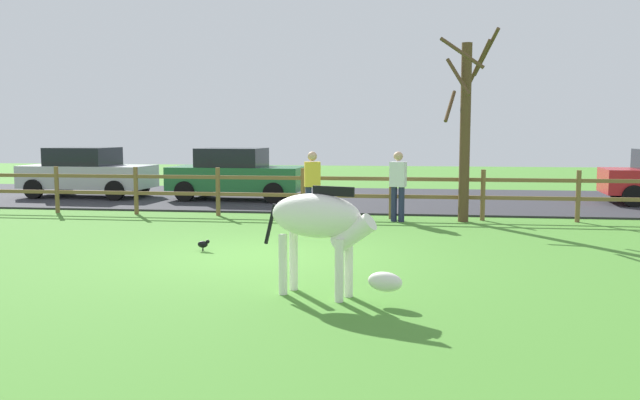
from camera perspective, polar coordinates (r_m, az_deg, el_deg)
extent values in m
plane|color=#47842D|center=(11.03, -4.66, -4.90)|extent=(60.00, 60.00, 0.00)
cube|color=#2D2D33|center=(20.12, 1.09, 0.12)|extent=(28.00, 7.40, 0.05)
cylinder|color=brown|center=(18.07, -22.21, 0.86)|extent=(0.11, 0.11, 1.21)
cylinder|color=brown|center=(17.09, -15.94, 0.80)|extent=(0.11, 0.11, 1.21)
cylinder|color=brown|center=(16.34, -9.00, 0.73)|extent=(0.11, 0.11, 1.21)
cylinder|color=brown|center=(15.85, -1.51, 0.64)|extent=(0.11, 0.11, 1.21)
cylinder|color=brown|center=(15.65, 6.31, 0.54)|extent=(0.11, 0.11, 1.21)
cylinder|color=brown|center=(15.74, 14.19, 0.42)|extent=(0.11, 0.11, 1.21)
cylinder|color=brown|center=(16.12, 21.83, 0.30)|extent=(0.11, 0.11, 1.21)
cube|color=brown|center=(15.86, -1.51, 0.43)|extent=(21.58, 0.06, 0.09)
cube|color=brown|center=(15.82, -1.51, 1.95)|extent=(21.58, 0.06, 0.09)
cylinder|color=#513A23|center=(15.35, 12.68, 5.76)|extent=(0.24, 0.24, 4.11)
cylinder|color=#513A23|center=(14.98, 12.42, 12.57)|extent=(0.99, 0.39, 0.76)
cylinder|color=#513A23|center=(15.65, 13.88, 11.69)|extent=(0.50, 0.70, 0.99)
cylinder|color=#513A23|center=(15.71, 14.45, 12.50)|extent=(0.51, 0.99, 1.00)
cylinder|color=#513A23|center=(15.15, 12.11, 10.58)|extent=(0.57, 0.51, 0.88)
cylinder|color=#513A23|center=(15.45, 11.40, 8.12)|extent=(0.33, 0.78, 0.76)
ellipsoid|color=white|center=(8.16, -0.40, -1.38)|extent=(1.33, 0.86, 0.56)
cylinder|color=white|center=(8.21, 2.55, -5.88)|extent=(0.11, 0.11, 0.78)
cylinder|color=white|center=(7.96, 1.70, -6.25)|extent=(0.11, 0.11, 0.78)
cylinder|color=white|center=(8.57, -2.34, -5.38)|extent=(0.11, 0.11, 0.78)
cylinder|color=white|center=(8.33, -3.30, -5.71)|extent=(0.11, 0.11, 0.78)
cylinder|color=white|center=(7.95, 2.97, -2.94)|extent=(0.63, 0.42, 0.51)
ellipsoid|color=white|center=(7.90, 5.75, -7.19)|extent=(0.48, 0.33, 0.24)
cube|color=black|center=(8.01, 1.19, 0.79)|extent=(0.54, 0.22, 0.12)
cylinder|color=black|center=(8.50, -4.41, -2.12)|extent=(0.20, 0.11, 0.54)
cylinder|color=black|center=(11.59, -10.27, -4.29)|extent=(0.01, 0.01, 0.06)
cylinder|color=black|center=(11.55, -10.33, -4.33)|extent=(0.01, 0.01, 0.06)
ellipsoid|color=black|center=(11.55, -10.31, -3.87)|extent=(0.18, 0.10, 0.12)
sphere|color=black|center=(11.52, -9.89, -3.64)|extent=(0.07, 0.07, 0.07)
cylinder|color=black|center=(21.24, 24.92, 0.75)|extent=(0.61, 0.23, 0.60)
cylinder|color=black|center=(19.59, 25.95, 0.31)|extent=(0.61, 0.23, 0.60)
cube|color=#B7BABF|center=(21.64, -19.78, 1.97)|extent=(4.07, 1.88, 0.70)
cube|color=black|center=(21.69, -20.18, 3.63)|extent=(1.97, 1.65, 0.56)
cylinder|color=black|center=(21.78, -15.55, 1.21)|extent=(0.61, 0.21, 0.60)
cylinder|color=black|center=(20.27, -17.65, 0.81)|extent=(0.61, 0.21, 0.60)
cylinder|color=black|center=(23.09, -21.59, 1.26)|extent=(0.61, 0.21, 0.60)
cylinder|color=black|center=(21.67, -23.96, 0.89)|extent=(0.61, 0.21, 0.60)
cube|color=#236B38|center=(19.75, -7.32, 1.93)|extent=(4.07, 1.86, 0.70)
cube|color=black|center=(19.76, -7.76, 3.75)|extent=(1.96, 1.64, 0.56)
cylinder|color=black|center=(20.23, -2.93, 1.07)|extent=(0.61, 0.20, 0.60)
cylinder|color=black|center=(18.59, -4.13, 0.63)|extent=(0.61, 0.20, 0.60)
cylinder|color=black|center=(21.01, -10.12, 1.17)|extent=(0.61, 0.20, 0.60)
cylinder|color=black|center=(19.43, -11.86, 0.75)|extent=(0.61, 0.20, 0.60)
cylinder|color=#232847|center=(15.09, -1.02, -0.37)|extent=(0.14, 0.14, 0.82)
cylinder|color=#232847|center=(15.11, -0.34, -0.36)|extent=(0.14, 0.14, 0.82)
cube|color=gold|center=(15.04, -0.68, 2.29)|extent=(0.41, 0.31, 0.58)
sphere|color=tan|center=(15.02, -0.68, 3.89)|extent=(0.22, 0.22, 0.22)
cylinder|color=#232847|center=(15.21, 6.55, -0.36)|extent=(0.14, 0.14, 0.82)
cylinder|color=#232847|center=(15.16, 7.20, -0.38)|extent=(0.14, 0.14, 0.82)
cube|color=silver|center=(15.13, 6.91, 2.27)|extent=(0.41, 0.31, 0.58)
sphere|color=tan|center=(15.10, 6.93, 3.86)|extent=(0.22, 0.22, 0.22)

